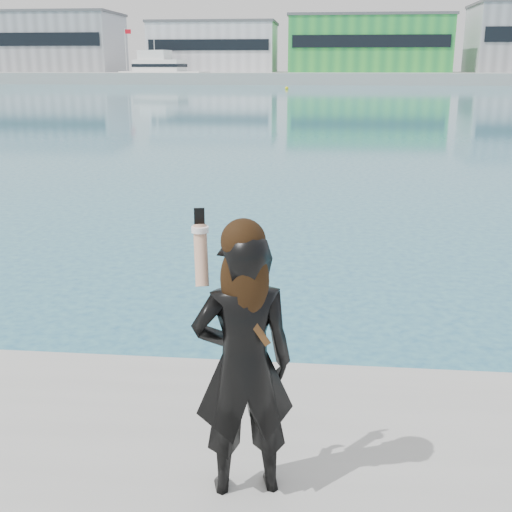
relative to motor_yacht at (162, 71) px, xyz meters
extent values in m
cube|color=#9E9E99|center=(29.95, 13.83, -1.19)|extent=(320.00, 40.00, 2.00)
cube|color=gray|center=(-25.05, 11.83, 5.31)|extent=(26.00, 16.00, 11.00)
cube|color=black|center=(-25.05, 3.73, 5.86)|extent=(24.70, 0.20, 2.42)
cube|color=#59595B|center=(-25.05, 11.83, 11.06)|extent=(26.52, 16.32, 0.50)
cube|color=silver|center=(7.95, 11.83, 4.31)|extent=(24.00, 15.00, 9.00)
cube|color=black|center=(7.95, 4.23, 4.76)|extent=(22.80, 0.20, 1.98)
cube|color=#59595B|center=(7.95, 11.83, 9.06)|extent=(24.48, 15.30, 0.50)
cube|color=green|center=(37.95, 11.83, 4.81)|extent=(30.00, 16.00, 10.00)
cube|color=black|center=(37.95, 3.73, 5.31)|extent=(28.50, 0.20, 2.20)
cube|color=#59595B|center=(37.95, 11.83, 10.06)|extent=(30.60, 16.32, 0.50)
cylinder|color=silver|center=(-8.05, 4.83, 3.81)|extent=(0.16, 0.16, 8.00)
cube|color=red|center=(-7.45, 4.83, 7.21)|extent=(1.20, 0.04, 0.80)
cylinder|color=silver|center=(51.95, 4.83, 3.81)|extent=(0.16, 0.16, 8.00)
cube|color=red|center=(52.55, 4.83, 7.21)|extent=(1.20, 0.04, 0.80)
cube|color=white|center=(0.46, -0.13, -1.08)|extent=(17.36, 9.12, 2.23)
cube|color=white|center=(-0.43, 0.12, 1.06)|extent=(10.01, 6.33, 2.04)
cube|color=white|center=(-1.32, 0.38, 2.92)|extent=(6.23, 4.59, 1.67)
cube|color=black|center=(-0.43, 0.12, 1.06)|extent=(10.21, 6.48, 0.56)
cylinder|color=silver|center=(-1.32, 0.38, 4.68)|extent=(0.15, 0.15, 1.86)
sphere|color=yellow|center=(24.48, -26.41, -2.19)|extent=(0.50, 0.50, 0.50)
imported|color=black|center=(29.24, -116.88, -0.60)|extent=(0.66, 0.51, 1.60)
sphere|color=black|center=(29.25, -116.90, 0.15)|extent=(0.24, 0.24, 0.24)
ellipsoid|color=black|center=(29.26, -116.95, -0.05)|extent=(0.27, 0.14, 0.43)
cylinder|color=tan|center=(29.00, -116.84, 0.04)|extent=(0.12, 0.20, 0.35)
cylinder|color=white|center=(28.99, -116.80, 0.18)|extent=(0.10, 0.10, 0.03)
cube|color=black|center=(28.98, -116.76, 0.24)|extent=(0.06, 0.03, 0.12)
cube|color=#4C2D14|center=(29.29, -116.96, -0.28)|extent=(0.22, 0.07, 0.33)
camera|label=1|loc=(29.65, -120.18, 1.05)|focal=45.00mm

